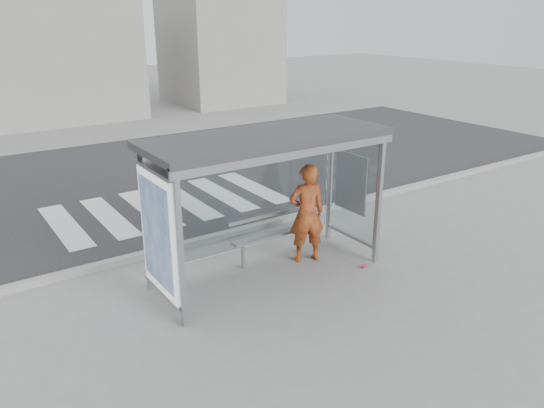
{
  "coord_description": "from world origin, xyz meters",
  "views": [
    {
      "loc": [
        -4.82,
        -7.23,
        4.53
      ],
      "look_at": [
        0.22,
        0.2,
        1.27
      ],
      "focal_mm": 35.0,
      "sensor_mm": 36.0,
      "label": 1
    }
  ],
  "objects_px": {
    "bus_shelter": "(248,173)",
    "person": "(307,213)",
    "bench": "(271,234)",
    "soda_can": "(364,266)"
  },
  "relations": [
    {
      "from": "bus_shelter",
      "to": "bench",
      "type": "xyz_separation_m",
      "value": [
        0.78,
        0.44,
        -1.46
      ]
    },
    {
      "from": "bus_shelter",
      "to": "soda_can",
      "type": "relative_size",
      "value": 36.96
    },
    {
      "from": "bench",
      "to": "bus_shelter",
      "type": "bearing_deg",
      "value": -150.63
    },
    {
      "from": "person",
      "to": "soda_can",
      "type": "xyz_separation_m",
      "value": [
        0.7,
        -0.89,
        -0.93
      ]
    },
    {
      "from": "soda_can",
      "to": "bench",
      "type": "bearing_deg",
      "value": 133.74
    },
    {
      "from": "bus_shelter",
      "to": "person",
      "type": "xyz_separation_m",
      "value": [
        1.31,
        0.04,
        -1.02
      ]
    },
    {
      "from": "bus_shelter",
      "to": "person",
      "type": "relative_size",
      "value": 2.21
    },
    {
      "from": "bench",
      "to": "soda_can",
      "type": "height_order",
      "value": "bench"
    },
    {
      "from": "person",
      "to": "soda_can",
      "type": "height_order",
      "value": "person"
    },
    {
      "from": "bus_shelter",
      "to": "person",
      "type": "height_order",
      "value": "bus_shelter"
    }
  ]
}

